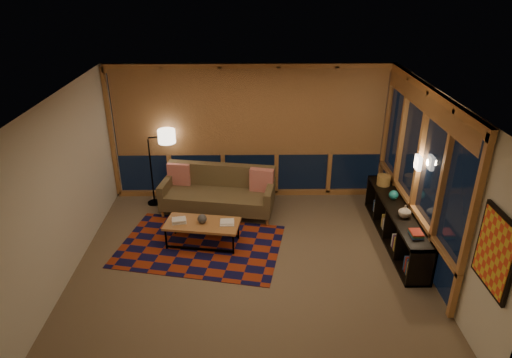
{
  "coord_description": "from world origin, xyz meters",
  "views": [
    {
      "loc": [
        -0.0,
        -6.03,
        4.33
      ],
      "look_at": [
        0.1,
        0.65,
        1.19
      ],
      "focal_mm": 32.0,
      "sensor_mm": 36.0,
      "label": 1
    }
  ],
  "objects_px": {
    "sofa": "(218,192)",
    "bookshelf": "(396,224)",
    "coffee_table": "(203,233)",
    "floor_lamp": "(151,168)"
  },
  "relations": [
    {
      "from": "sofa",
      "to": "bookshelf",
      "type": "height_order",
      "value": "sofa"
    },
    {
      "from": "coffee_table",
      "to": "bookshelf",
      "type": "distance_m",
      "value": 3.3
    },
    {
      "from": "coffee_table",
      "to": "bookshelf",
      "type": "height_order",
      "value": "bookshelf"
    },
    {
      "from": "bookshelf",
      "to": "coffee_table",
      "type": "bearing_deg",
      "value": -178.94
    },
    {
      "from": "coffee_table",
      "to": "floor_lamp",
      "type": "xyz_separation_m",
      "value": [
        -1.11,
        1.5,
        0.56
      ]
    },
    {
      "from": "coffee_table",
      "to": "bookshelf",
      "type": "xyz_separation_m",
      "value": [
        3.29,
        0.06,
        0.12
      ]
    },
    {
      "from": "sofa",
      "to": "floor_lamp",
      "type": "height_order",
      "value": "floor_lamp"
    },
    {
      "from": "coffee_table",
      "to": "floor_lamp",
      "type": "height_order",
      "value": "floor_lamp"
    },
    {
      "from": "sofa",
      "to": "bookshelf",
      "type": "xyz_separation_m",
      "value": [
        3.1,
        -1.05,
        -0.11
      ]
    },
    {
      "from": "floor_lamp",
      "to": "bookshelf",
      "type": "relative_size",
      "value": 0.59
    }
  ]
}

